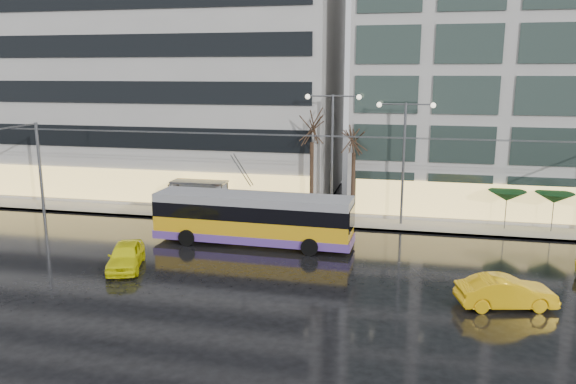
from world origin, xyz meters
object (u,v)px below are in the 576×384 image
(trolleybus, at_px, (253,220))
(street_lamp_near, at_px, (332,140))
(taxi_a, at_px, (126,256))
(bus_shelter, at_px, (196,189))

(trolleybus, relative_size, street_lamp_near, 1.40)
(trolleybus, relative_size, taxi_a, 2.94)
(bus_shelter, bearing_deg, street_lamp_near, 0.63)
(trolleybus, bearing_deg, street_lamp_near, 57.68)
(trolleybus, distance_m, bus_shelter, 8.95)
(bus_shelter, height_order, street_lamp_near, street_lamp_near)
(street_lamp_near, relative_size, taxi_a, 2.10)
(bus_shelter, bearing_deg, trolleybus, -45.24)
(bus_shelter, height_order, taxi_a, bus_shelter)
(trolleybus, distance_m, street_lamp_near, 8.83)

